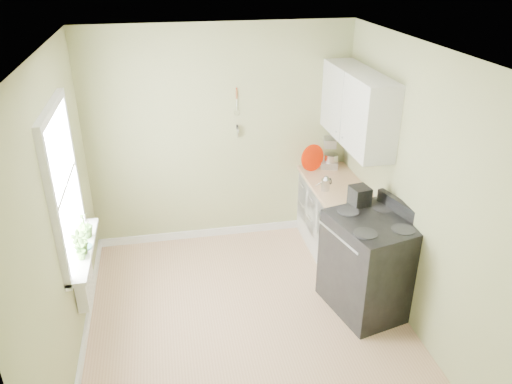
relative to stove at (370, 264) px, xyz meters
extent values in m
cube|color=tan|center=(-1.28, -0.05, -0.53)|extent=(3.20, 3.60, 0.02)
cube|color=white|center=(-1.28, -0.05, 2.19)|extent=(3.20, 3.60, 0.02)
cube|color=tan|center=(-1.28, 1.76, 0.83)|extent=(3.20, 0.02, 2.70)
cube|color=tan|center=(-2.89, -0.05, 0.83)|extent=(0.02, 3.60, 2.70)
cube|color=tan|center=(0.33, -0.05, 0.83)|extent=(0.02, 3.60, 2.70)
cube|color=white|center=(0.02, 0.95, -0.09)|extent=(0.60, 1.60, 0.87)
cube|color=#DBB186|center=(0.01, 0.95, 0.37)|extent=(0.64, 1.60, 0.04)
cube|color=white|center=(0.15, 1.05, 1.33)|extent=(0.35, 1.40, 0.80)
cube|color=white|center=(-2.87, 0.25, 1.03)|extent=(0.02, 1.00, 1.30)
cube|color=white|center=(-2.85, 0.25, 1.71)|extent=(0.06, 1.14, 0.07)
cube|color=white|center=(-2.85, 0.25, 0.34)|extent=(0.06, 1.14, 0.07)
cube|color=white|center=(-2.85, 0.25, 1.03)|extent=(0.04, 1.00, 0.04)
cube|color=white|center=(-2.79, 0.25, 0.36)|extent=(0.18, 1.14, 0.04)
cube|color=white|center=(-2.82, 0.20, 0.03)|extent=(0.12, 0.50, 0.35)
cylinder|color=#DBB186|center=(-1.08, 1.73, 1.36)|extent=(0.02, 0.02, 0.10)
cylinder|color=silver|center=(-1.08, 1.73, 1.24)|extent=(0.01, 0.01, 0.16)
cylinder|color=silver|center=(-1.08, 1.73, 0.90)|extent=(0.01, 0.14, 0.14)
cube|color=black|center=(0.00, 0.00, -0.02)|extent=(0.90, 0.99, 1.00)
cube|color=black|center=(0.00, 0.00, 0.49)|extent=(0.90, 0.99, 0.03)
cube|color=black|center=(0.32, 0.00, 0.56)|extent=(0.26, 0.84, 0.16)
cylinder|color=#B2B2B7|center=(-0.37, 0.00, 0.36)|extent=(0.18, 0.67, 0.02)
cube|color=#B41429|center=(-0.37, 0.11, 0.17)|extent=(0.08, 0.24, 0.42)
cube|color=#B2B2B7|center=(0.09, 1.67, 0.43)|extent=(0.29, 0.36, 0.08)
cube|color=#B2B2B7|center=(0.09, 1.81, 0.58)|extent=(0.14, 0.11, 0.23)
cube|color=#B2B2B7|center=(0.09, 1.69, 0.71)|extent=(0.23, 0.34, 0.11)
sphere|color=#B2B2B7|center=(0.09, 1.81, 0.75)|extent=(0.13, 0.13, 0.13)
cylinder|color=silver|center=(0.09, 1.61, 0.49)|extent=(0.18, 0.18, 0.15)
cylinder|color=silver|center=(-0.18, 0.98, 0.45)|extent=(0.10, 0.10, 0.14)
cone|color=silver|center=(-0.18, 0.98, 0.54)|extent=(0.10, 0.10, 0.04)
cylinder|color=silver|center=(-0.25, 0.98, 0.48)|extent=(0.10, 0.02, 0.07)
cube|color=black|center=(-0.03, 0.36, 0.54)|extent=(0.21, 0.22, 0.31)
cylinder|color=black|center=(-0.05, 0.36, 0.45)|extent=(0.10, 0.10, 0.11)
cylinder|color=red|center=(-0.17, 1.56, 0.56)|extent=(0.34, 0.18, 0.34)
cylinder|color=#B4AB90|center=(-0.17, 0.25, 0.42)|extent=(0.06, 0.06, 0.06)
cylinder|color=red|center=(-0.17, 0.25, 0.46)|extent=(0.07, 0.07, 0.01)
imported|color=#4F7F32|center=(-2.78, 0.05, 0.52)|extent=(0.18, 0.15, 0.29)
imported|color=#4F7F32|center=(-2.78, 0.16, 0.52)|extent=(0.15, 0.18, 0.28)
imported|color=#4F7F32|center=(-2.78, 0.45, 0.51)|extent=(0.20, 0.20, 0.27)
camera|label=1|loc=(-1.96, -3.94, 2.89)|focal=35.00mm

